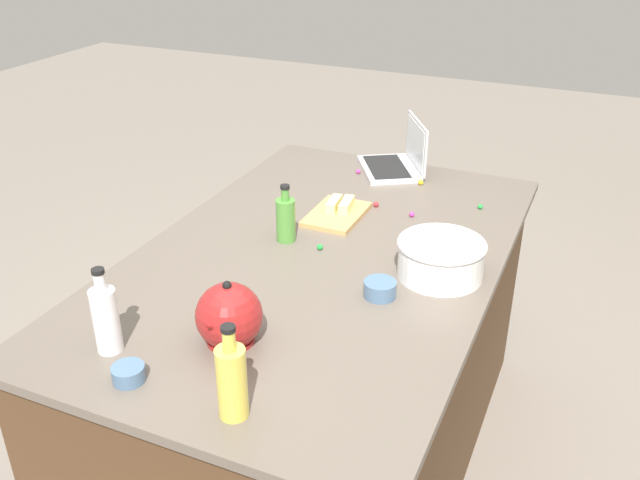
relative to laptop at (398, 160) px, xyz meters
The scene contains 20 objects.
ground_plane 1.25m from the laptop, ahead, with size 12.00×12.00×0.00m, color slate.
island_counter 0.96m from the laptop, ahead, with size 1.86×1.15×0.90m.
laptop is the anchor object (origin of this frame).
mixing_bowl_large 0.90m from the laptop, 26.61° to the left, with size 0.28×0.28×0.12m.
bottle_oil 1.62m from the laptop, ahead, with size 0.07×0.07×0.24m.
bottle_olive 0.79m from the laptop, 10.68° to the right, with size 0.07×0.07×0.20m.
bottle_vinegar 1.56m from the laptop, 10.71° to the right, with size 0.07×0.07×0.24m.
kettle 1.37m from the laptop, ahead, with size 0.21×0.18×0.20m.
cutting_board 0.54m from the laptop, ahead, with size 0.27×0.18×0.02m, color tan.
butter_stick_left 0.51m from the laptop, ahead, with size 0.11×0.04×0.04m, color #F4E58C.
butter_stick_right 0.50m from the laptop, ahead, with size 0.11×0.04×0.04m, color #F4E58C.
ramekin_small 1.62m from the laptop, ahead, with size 0.08×0.08×0.04m, color slate.
ramekin_medium 1.03m from the laptop, 15.28° to the left, with size 0.10×0.10×0.05m, color slate.
candy_0 0.18m from the laptop, 50.26° to the left, with size 0.02×0.02×0.02m, color yellow.
candy_1 0.40m from the laptop, ahead, with size 0.02×0.02×0.02m, color red.
candy_2 0.48m from the laptop, 58.58° to the left, with size 0.02×0.02×0.02m, color green.
candy_3 0.47m from the laptop, 24.77° to the left, with size 0.02×0.02×0.02m, color #CC3399.
candy_4 0.80m from the laptop, ahead, with size 0.02×0.02×0.02m, color green.
candy_5 1.28m from the laptop, ahead, with size 0.02×0.02×0.02m, color blue.
candy_6 0.18m from the laptop, 53.55° to the right, with size 0.02×0.02×0.02m, color #CC3399.
Camera 1 is at (1.86, 0.82, 2.00)m, focal length 38.99 mm.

